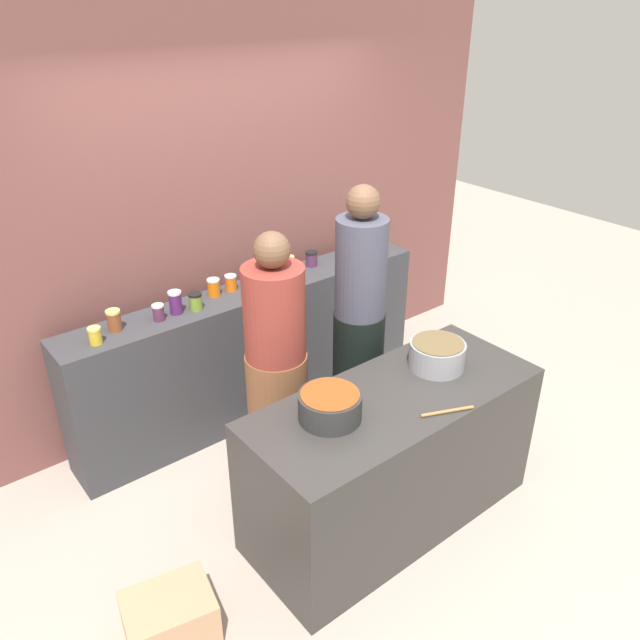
{
  "coord_description": "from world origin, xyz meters",
  "views": [
    {
      "loc": [
        -2.06,
        -2.24,
        2.81
      ],
      "look_at": [
        0.0,
        0.35,
        1.05
      ],
      "focal_mm": 35.52,
      "sensor_mm": 36.0,
      "label": 1
    }
  ],
  "objects_px": {
    "cooking_pot_left": "(330,406)",
    "cook_in_cap": "(359,337)",
    "preserve_jar_1": "(114,320)",
    "preserve_jar_9": "(288,266)",
    "preserve_jar_3": "(175,302)",
    "cook_with_tongs": "(277,378)",
    "preserve_jar_11": "(345,253)",
    "preserve_jar_12": "(361,243)",
    "preserve_jar_6": "(231,283)",
    "preserve_jar_10": "(311,259)",
    "preserve_jar_0": "(95,336)",
    "preserve_jar_8": "(270,274)",
    "preserve_jar_7": "(256,277)",
    "bread_crate": "(170,618)",
    "preserve_jar_5": "(214,287)",
    "cooking_pot_center": "(437,355)",
    "wooden_spoon": "(447,411)",
    "preserve_jar_4": "(196,301)",
    "preserve_jar_2": "(158,312)"
  },
  "relations": [
    {
      "from": "preserve_jar_8",
      "to": "wooden_spoon",
      "type": "bearing_deg",
      "value": -92.89
    },
    {
      "from": "preserve_jar_8",
      "to": "preserve_jar_9",
      "type": "relative_size",
      "value": 0.7
    },
    {
      "from": "wooden_spoon",
      "to": "bread_crate",
      "type": "xyz_separation_m",
      "value": [
        -1.47,
        0.35,
        -0.74
      ]
    },
    {
      "from": "cooking_pot_left",
      "to": "cook_in_cap",
      "type": "relative_size",
      "value": 0.18
    },
    {
      "from": "cook_in_cap",
      "to": "bread_crate",
      "type": "xyz_separation_m",
      "value": [
        -1.68,
        -0.56,
        -0.71
      ]
    },
    {
      "from": "preserve_jar_3",
      "to": "wooden_spoon",
      "type": "xyz_separation_m",
      "value": [
        0.66,
        -1.67,
        -0.18
      ]
    },
    {
      "from": "cooking_pot_left",
      "to": "preserve_jar_0",
      "type": "bearing_deg",
      "value": 118.82
    },
    {
      "from": "preserve_jar_4",
      "to": "cook_with_tongs",
      "type": "xyz_separation_m",
      "value": [
        0.14,
        -0.68,
        -0.28
      ]
    },
    {
      "from": "preserve_jar_1",
      "to": "preserve_jar_9",
      "type": "distance_m",
      "value": 1.29
    },
    {
      "from": "preserve_jar_6",
      "to": "preserve_jar_11",
      "type": "distance_m",
      "value": 0.96
    },
    {
      "from": "preserve_jar_0",
      "to": "preserve_jar_4",
      "type": "height_order",
      "value": "preserve_jar_4"
    },
    {
      "from": "preserve_jar_4",
      "to": "preserve_jar_10",
      "type": "xyz_separation_m",
      "value": [
        1.01,
        0.1,
        -0.0
      ]
    },
    {
      "from": "cooking_pot_center",
      "to": "cook_with_tongs",
      "type": "xyz_separation_m",
      "value": [
        -0.69,
        0.62,
        -0.19
      ]
    },
    {
      "from": "preserve_jar_7",
      "to": "cook_in_cap",
      "type": "bearing_deg",
      "value": -72.54
    },
    {
      "from": "preserve_jar_0",
      "to": "preserve_jar_3",
      "type": "distance_m",
      "value": 0.55
    },
    {
      "from": "preserve_jar_6",
      "to": "preserve_jar_3",
      "type": "bearing_deg",
      "value": -170.56
    },
    {
      "from": "cook_with_tongs",
      "to": "preserve_jar_12",
      "type": "bearing_deg",
      "value": 29.62
    },
    {
      "from": "cooking_pot_left",
      "to": "preserve_jar_5",
      "type": "bearing_deg",
      "value": 83.63
    },
    {
      "from": "preserve_jar_5",
      "to": "wooden_spoon",
      "type": "xyz_separation_m",
      "value": [
        0.34,
        -1.75,
        -0.16
      ]
    },
    {
      "from": "preserve_jar_10",
      "to": "cooking_pot_left",
      "type": "xyz_separation_m",
      "value": [
        -0.97,
        -1.4,
        -0.1
      ]
    },
    {
      "from": "preserve_jar_1",
      "to": "preserve_jar_7",
      "type": "distance_m",
      "value": 1.01
    },
    {
      "from": "preserve_jar_7",
      "to": "cooking_pot_center",
      "type": "height_order",
      "value": "preserve_jar_7"
    },
    {
      "from": "preserve_jar_3",
      "to": "preserve_jar_6",
      "type": "height_order",
      "value": "preserve_jar_3"
    },
    {
      "from": "preserve_jar_3",
      "to": "cook_with_tongs",
      "type": "xyz_separation_m",
      "value": [
        0.26,
        -0.71,
        -0.3
      ]
    },
    {
      "from": "preserve_jar_5",
      "to": "cooking_pot_center",
      "type": "relative_size",
      "value": 0.37
    },
    {
      "from": "preserve_jar_8",
      "to": "preserve_jar_7",
      "type": "bearing_deg",
      "value": -176.46
    },
    {
      "from": "preserve_jar_4",
      "to": "bread_crate",
      "type": "bearing_deg",
      "value": -126.03
    },
    {
      "from": "preserve_jar_0",
      "to": "bread_crate",
      "type": "bearing_deg",
      "value": -102.27
    },
    {
      "from": "preserve_jar_3",
      "to": "cook_in_cap",
      "type": "distance_m",
      "value": 1.17
    },
    {
      "from": "preserve_jar_0",
      "to": "preserve_jar_6",
      "type": "relative_size",
      "value": 0.95
    },
    {
      "from": "preserve_jar_0",
      "to": "preserve_jar_11",
      "type": "bearing_deg",
      "value": 2.25
    },
    {
      "from": "preserve_jar_11",
      "to": "cook_in_cap",
      "type": "bearing_deg",
      "value": -125.04
    },
    {
      "from": "cooking_pot_center",
      "to": "wooden_spoon",
      "type": "distance_m",
      "value": 0.45
    },
    {
      "from": "cook_in_cap",
      "to": "bread_crate",
      "type": "height_order",
      "value": "cook_in_cap"
    },
    {
      "from": "preserve_jar_7",
      "to": "preserve_jar_5",
      "type": "bearing_deg",
      "value": 171.4
    },
    {
      "from": "preserve_jar_9",
      "to": "bread_crate",
      "type": "distance_m",
      "value": 2.37
    },
    {
      "from": "preserve_jar_0",
      "to": "bread_crate",
      "type": "xyz_separation_m",
      "value": [
        -0.27,
        -1.26,
        -0.9
      ]
    },
    {
      "from": "cook_in_cap",
      "to": "preserve_jar_3",
      "type": "bearing_deg",
      "value": 138.73
    },
    {
      "from": "preserve_jar_11",
      "to": "preserve_jar_12",
      "type": "xyz_separation_m",
      "value": [
        0.19,
        0.03,
        0.02
      ]
    },
    {
      "from": "preserve_jar_3",
      "to": "preserve_jar_9",
      "type": "xyz_separation_m",
      "value": [
        0.9,
        0.03,
        -0.0
      ]
    },
    {
      "from": "preserve_jar_8",
      "to": "preserve_jar_9",
      "type": "bearing_deg",
      "value": -1.07
    },
    {
      "from": "preserve_jar_12",
      "to": "bread_crate",
      "type": "relative_size",
      "value": 0.35
    },
    {
      "from": "preserve_jar_0",
      "to": "wooden_spoon",
      "type": "height_order",
      "value": "preserve_jar_0"
    },
    {
      "from": "preserve_jar_12",
      "to": "wooden_spoon",
      "type": "xyz_separation_m",
      "value": [
        -0.95,
        -1.72,
        -0.18
      ]
    },
    {
      "from": "preserve_jar_4",
      "to": "preserve_jar_8",
      "type": "distance_m",
      "value": 0.63
    },
    {
      "from": "preserve_jar_1",
      "to": "preserve_jar_7",
      "type": "xyz_separation_m",
      "value": [
        1.01,
        0.0,
        -0.0
      ]
    },
    {
      "from": "preserve_jar_1",
      "to": "preserve_jar_9",
      "type": "relative_size",
      "value": 0.92
    },
    {
      "from": "preserve_jar_0",
      "to": "preserve_jar_2",
      "type": "height_order",
      "value": "same"
    },
    {
      "from": "preserve_jar_5",
      "to": "preserve_jar_7",
      "type": "bearing_deg",
      "value": -8.6
    },
    {
      "from": "preserve_jar_0",
      "to": "preserve_jar_3",
      "type": "xyz_separation_m",
      "value": [
        0.54,
        0.06,
        0.02
      ]
    }
  ]
}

